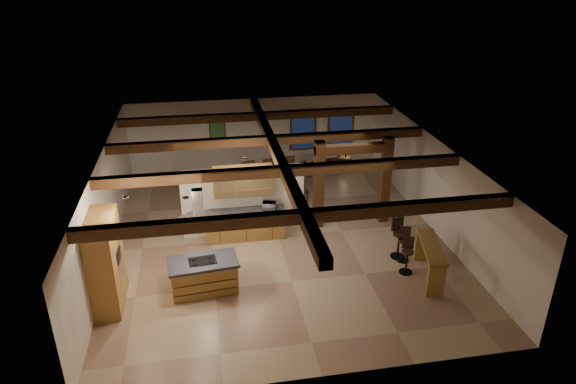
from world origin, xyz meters
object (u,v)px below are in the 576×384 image
at_px(dining_table, 274,189).
at_px(sofa, 325,164).
at_px(bar_counter, 430,256).
at_px(kitchen_island, 204,275).

xyz_separation_m(dining_table, sofa, (2.47, 2.21, -0.03)).
height_order(dining_table, bar_counter, bar_counter).
relative_size(kitchen_island, dining_table, 1.04).
bearing_deg(sofa, bar_counter, 82.66).
bearing_deg(bar_counter, kitchen_island, 175.27).
distance_m(dining_table, bar_counter, 6.77).
bearing_deg(dining_table, kitchen_island, -127.24).
bearing_deg(dining_table, sofa, 30.89).
xyz_separation_m(dining_table, bar_counter, (3.39, -5.85, 0.36)).
distance_m(kitchen_island, sofa, 9.12).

